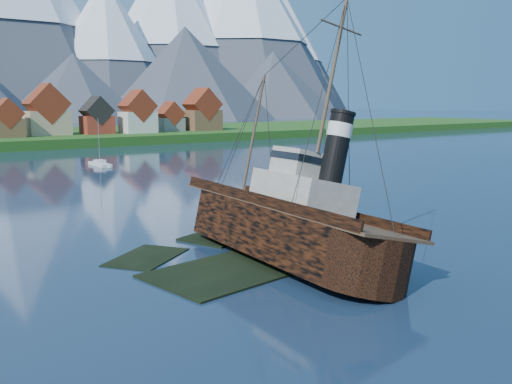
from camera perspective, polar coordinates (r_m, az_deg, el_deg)
ground at (r=54.00m, az=0.61°, el=-6.43°), size 1400.00×1400.00×0.00m
shoal at (r=56.78m, az=0.74°, el=-6.02°), size 31.71×21.24×1.14m
tugboat_wreck at (r=53.80m, az=1.30°, el=-3.02°), size 7.41×31.93×25.30m
sailboat_d at (r=144.25m, az=7.02°, el=3.40°), size 7.24×6.78×10.84m
sailboat_e at (r=132.90m, az=-15.34°, el=2.66°), size 2.75×9.58×11.01m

